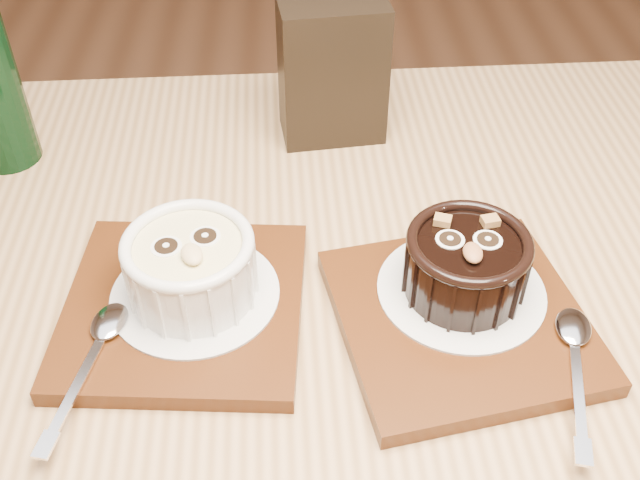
{
  "coord_description": "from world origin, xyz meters",
  "views": [
    {
      "loc": [
        -0.01,
        -0.55,
        1.18
      ],
      "look_at": [
        0.01,
        -0.14,
        0.81
      ],
      "focal_mm": 42.0,
      "sensor_mm": 36.0,
      "label": 1
    }
  ],
  "objects_px": {
    "tray_right": "(460,319)",
    "ramekin_dark": "(466,262)",
    "table": "(340,412)",
    "tray_left": "(184,307)",
    "condiment_stand": "(333,71)",
    "ramekin_white": "(191,265)"
  },
  "relations": [
    {
      "from": "table",
      "to": "ramekin_white",
      "type": "relative_size",
      "value": 12.41
    },
    {
      "from": "condiment_stand",
      "to": "ramekin_white",
      "type": "bearing_deg",
      "value": -116.45
    },
    {
      "from": "ramekin_white",
      "to": "tray_right",
      "type": "relative_size",
      "value": 0.55
    },
    {
      "from": "table",
      "to": "tray_right",
      "type": "bearing_deg",
      "value": 7.18
    },
    {
      "from": "tray_left",
      "to": "ramekin_dark",
      "type": "bearing_deg",
      "value": 0.19
    },
    {
      "from": "ramekin_white",
      "to": "table",
      "type": "bearing_deg",
      "value": -38.72
    },
    {
      "from": "tray_left",
      "to": "tray_right",
      "type": "height_order",
      "value": "same"
    },
    {
      "from": "table",
      "to": "tray_left",
      "type": "bearing_deg",
      "value": 164.43
    },
    {
      "from": "table",
      "to": "ramekin_white",
      "type": "distance_m",
      "value": 0.18
    },
    {
      "from": "tray_right",
      "to": "condiment_stand",
      "type": "bearing_deg",
      "value": 107.25
    },
    {
      "from": "table",
      "to": "ramekin_dark",
      "type": "xyz_separation_m",
      "value": [
        0.09,
        0.03,
        0.14
      ]
    },
    {
      "from": "ramekin_white",
      "to": "condiment_stand",
      "type": "xyz_separation_m",
      "value": [
        0.12,
        0.24,
        0.02
      ]
    },
    {
      "from": "ramekin_dark",
      "to": "condiment_stand",
      "type": "relative_size",
      "value": 0.67
    },
    {
      "from": "tray_left",
      "to": "ramekin_dark",
      "type": "relative_size",
      "value": 1.93
    },
    {
      "from": "table",
      "to": "ramekin_white",
      "type": "height_order",
      "value": "ramekin_white"
    },
    {
      "from": "tray_left",
      "to": "condiment_stand",
      "type": "bearing_deg",
      "value": 62.4
    },
    {
      "from": "tray_right",
      "to": "ramekin_dark",
      "type": "distance_m",
      "value": 0.04
    },
    {
      "from": "tray_left",
      "to": "ramekin_white",
      "type": "bearing_deg",
      "value": 31.41
    },
    {
      "from": "tray_left",
      "to": "ramekin_dark",
      "type": "distance_m",
      "value": 0.22
    },
    {
      "from": "condiment_stand",
      "to": "ramekin_dark",
      "type": "bearing_deg",
      "value": -70.44
    },
    {
      "from": "ramekin_white",
      "to": "condiment_stand",
      "type": "height_order",
      "value": "condiment_stand"
    },
    {
      "from": "condiment_stand",
      "to": "table",
      "type": "bearing_deg",
      "value": -91.6
    }
  ]
}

